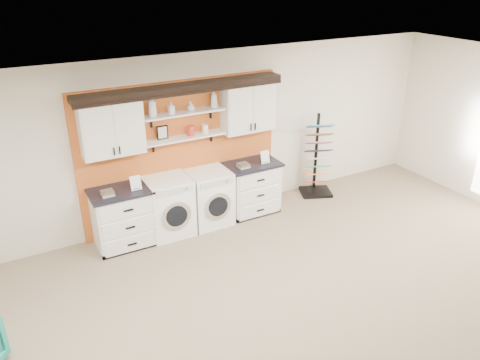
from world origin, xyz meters
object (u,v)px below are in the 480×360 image
washer (169,206)px  sample_rack (317,169)px  base_cabinet_left (124,217)px  base_cabinet_right (251,187)px  dryer (209,197)px

washer → sample_rack: sample_rack is taller
base_cabinet_left → base_cabinet_right: (2.26, 0.00, -0.01)m
base_cabinet_right → washer: (-1.54, -0.00, 0.02)m
base_cabinet_left → sample_rack: bearing=0.5°
base_cabinet_left → base_cabinet_right: bearing=0.0°
base_cabinet_left → washer: (0.72, -0.00, 0.01)m
base_cabinet_right → washer: washer is taller
base_cabinet_right → sample_rack: (1.44, 0.03, 0.04)m
base_cabinet_left → washer: 0.72m
dryer → sample_rack: bearing=0.9°
base_cabinet_left → washer: washer is taller
base_cabinet_left → dryer: bearing=-0.1°
sample_rack → dryer: bearing=-156.2°
dryer → sample_rack: 2.27m
base_cabinet_left → dryer: base_cabinet_left is taller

